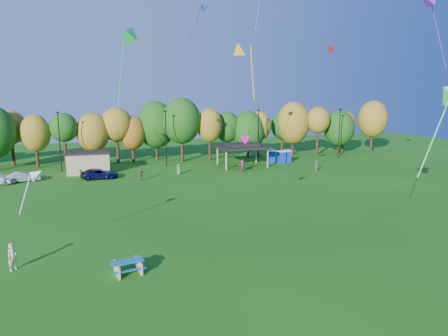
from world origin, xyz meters
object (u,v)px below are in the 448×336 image
object	(u,v)px
porta_potties	(280,157)
kite_flyer	(13,257)
car_b	(23,177)
car_d	(97,173)
car_c	(101,174)
picnic_table	(128,266)

from	to	relation	value
porta_potties	kite_flyer	bearing A→B (deg)	-135.71
kite_flyer	car_b	distance (m)	30.47
kite_flyer	car_d	size ratio (longest dim) A/B	0.42
car_b	car_c	xyz separation A→B (m)	(9.98, -0.89, -0.01)
porta_potties	car_d	bearing A→B (deg)	-172.14
car_b	picnic_table	bearing A→B (deg)	-175.23
kite_flyer	car_b	xyz separation A→B (m)	(-4.48, 30.14, -0.24)
picnic_table	porta_potties	bearing A→B (deg)	43.66
porta_potties	picnic_table	xyz separation A→B (m)	(-27.80, -36.95, -0.60)
kite_flyer	car_b	world-z (taller)	kite_flyer
car_b	kite_flyer	bearing A→B (deg)	173.51
car_b	car_c	bearing A→B (deg)	-110.06
car_c	car_d	distance (m)	0.99
porta_potties	kite_flyer	world-z (taller)	porta_potties
car_d	car_c	bearing A→B (deg)	-157.45
kite_flyer	car_d	xyz separation A→B (m)	(4.95, 30.08, -0.28)
porta_potties	car_c	bearing A→B (deg)	-170.43
car_c	porta_potties	bearing A→B (deg)	-82.30
porta_potties	car_b	bearing A→B (deg)	-174.09
picnic_table	car_d	distance (m)	32.87
picnic_table	car_b	size ratio (longest dim) A/B	0.53
porta_potties	car_c	world-z (taller)	porta_potties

